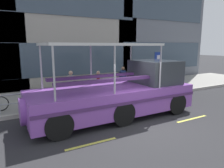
% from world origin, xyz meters
% --- Properties ---
extents(ground_plane, '(120.00, 120.00, 0.00)m').
position_xyz_m(ground_plane, '(0.00, 0.00, 0.00)').
color(ground_plane, '#2B2B2D').
extents(sidewalk, '(32.00, 4.80, 0.18)m').
position_xyz_m(sidewalk, '(0.00, 5.60, 0.09)').
color(sidewalk, '#99968E').
rests_on(sidewalk, ground_plane).
extents(curb_edge, '(32.00, 0.18, 0.18)m').
position_xyz_m(curb_edge, '(0.00, 3.11, 0.09)').
color(curb_edge, '#B2ADA3').
rests_on(curb_edge, ground_plane).
extents(lane_centreline, '(25.80, 0.12, 0.01)m').
position_xyz_m(lane_centreline, '(-0.00, -0.77, 0.00)').
color(lane_centreline, '#DBD64C').
rests_on(lane_centreline, ground_plane).
extents(curb_guardrail, '(12.93, 0.09, 0.86)m').
position_xyz_m(curb_guardrail, '(-0.42, 3.45, 0.76)').
color(curb_guardrail, '#9EA0A8').
rests_on(curb_guardrail, sidewalk).
extents(parking_sign, '(0.60, 0.12, 2.60)m').
position_xyz_m(parking_sign, '(4.30, 3.73, 1.94)').
color(parking_sign, '#4C4F54').
rests_on(parking_sign, sidewalk).
extents(duck_tour_boat, '(9.19, 2.66, 3.27)m').
position_xyz_m(duck_tour_boat, '(0.05, 1.24, 1.06)').
color(duck_tour_boat, purple).
rests_on(duck_tour_boat, ground_plane).
extents(pedestrian_near_bow, '(0.45, 0.27, 1.64)m').
position_xyz_m(pedestrian_near_bow, '(2.34, 4.88, 1.17)').
color(pedestrian_near_bow, '#47423D').
rests_on(pedestrian_near_bow, sidewalk).
extents(pedestrian_mid_left, '(0.28, 0.39, 1.53)m').
position_xyz_m(pedestrian_mid_left, '(0.27, 4.37, 1.10)').
color(pedestrian_mid_left, '#1E2338').
rests_on(pedestrian_mid_left, sidewalk).
extents(pedestrian_mid_right, '(0.34, 0.39, 1.67)m').
position_xyz_m(pedestrian_mid_right, '(-1.50, 4.06, 1.19)').
color(pedestrian_mid_right, '#47423D').
rests_on(pedestrian_mid_right, sidewalk).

